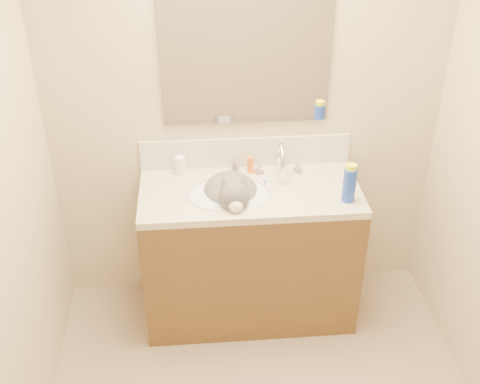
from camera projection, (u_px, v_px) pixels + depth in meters
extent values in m
cube|color=beige|center=(246.00, 103.00, 3.28)|extent=(2.20, 0.04, 2.50)
cube|color=brown|center=(250.00, 255.00, 3.50)|extent=(1.20, 0.55, 0.82)
cube|color=beige|center=(250.00, 193.00, 3.27)|extent=(1.20, 0.55, 0.04)
ellipsoid|color=white|center=(229.00, 205.00, 3.26)|extent=(0.45, 0.36, 0.14)
cylinder|color=silver|center=(279.00, 163.00, 3.39)|extent=(0.04, 0.04, 0.11)
torus|color=silver|center=(281.00, 160.00, 3.31)|extent=(0.03, 0.20, 0.20)
cylinder|color=silver|center=(283.00, 172.00, 3.26)|extent=(0.03, 0.03, 0.06)
cone|color=silver|center=(259.00, 168.00, 3.40)|extent=(0.06, 0.06, 0.06)
cone|color=silver|center=(298.00, 166.00, 3.41)|extent=(0.06, 0.06, 0.06)
ellipsoid|color=#585558|center=(231.00, 195.00, 3.28)|extent=(0.33, 0.37, 0.23)
ellipsoid|color=#585558|center=(234.00, 196.00, 3.10)|extent=(0.17, 0.16, 0.16)
ellipsoid|color=#585558|center=(233.00, 195.00, 3.18)|extent=(0.12, 0.12, 0.14)
cone|color=#585558|center=(224.00, 182.00, 3.07)|extent=(0.08, 0.08, 0.10)
cone|color=#585558|center=(243.00, 181.00, 3.08)|extent=(0.08, 0.08, 0.10)
ellipsoid|color=white|center=(236.00, 206.00, 3.05)|extent=(0.07, 0.06, 0.06)
ellipsoid|color=white|center=(233.00, 206.00, 3.18)|extent=(0.12, 0.08, 0.14)
sphere|color=pink|center=(237.00, 209.00, 3.03)|extent=(0.02, 0.02, 0.02)
cylinder|color=#585558|center=(257.00, 205.00, 3.33)|extent=(0.12, 0.24, 0.04)
cube|color=silver|center=(246.00, 152.00, 3.43)|extent=(1.20, 0.02, 0.18)
cube|color=white|center=(246.00, 52.00, 3.12)|extent=(0.90, 0.02, 0.80)
cylinder|color=white|center=(180.00, 165.00, 3.37)|extent=(0.07, 0.07, 0.11)
cylinder|color=orange|center=(180.00, 167.00, 3.38)|extent=(0.07, 0.07, 0.04)
cylinder|color=#B7B7BC|center=(235.00, 166.00, 3.41)|extent=(0.05, 0.05, 0.06)
cylinder|color=orange|center=(251.00, 165.00, 3.39)|extent=(0.05, 0.05, 0.10)
cube|color=white|center=(266.00, 182.00, 3.32)|extent=(0.04, 0.14, 0.01)
cube|color=#6686D9|center=(266.00, 182.00, 3.31)|extent=(0.02, 0.03, 0.02)
cylinder|color=blue|center=(349.00, 185.00, 3.12)|extent=(0.09, 0.09, 0.19)
cylinder|color=#E9FB1A|center=(351.00, 168.00, 3.06)|extent=(0.08, 0.08, 0.04)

